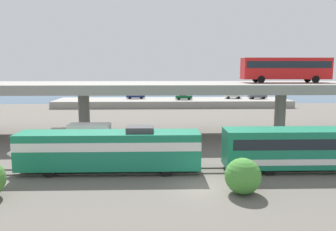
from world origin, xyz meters
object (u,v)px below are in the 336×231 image
Objects in this scene: transit_bus_on_overpass at (285,68)px; train_locomotive at (101,149)px; parked_car_1 at (257,96)px; parked_car_0 at (233,95)px; parked_car_2 at (136,96)px; parked_car_3 at (184,97)px; service_truck_west at (82,136)px.

train_locomotive is at bearing 35.68° from transit_bus_on_overpass.
parked_car_0 is at bearing 170.88° from parked_car_1.
parked_car_2 is at bearing -89.37° from train_locomotive.
parked_car_3 is at bearing -13.52° from parked_car_2.
parked_car_2 is (2.94, 44.56, 0.76)m from service_truck_west.
parked_car_3 is (14.72, 41.73, 0.76)m from service_truck_west.
parked_car_2 is 12.12m from parked_car_3.
parked_car_0 is at bearing -121.63° from service_truck_west.
transit_bus_on_overpass is at bearing -101.20° from parked_car_1.
parked_car_0 is at bearing -91.81° from transit_bus_on_overpass.
train_locomotive is 3.77× the size of parked_car_2.
parked_car_0 is (27.38, 44.45, 0.76)m from service_truck_west.
train_locomotive is 4.30× the size of parked_car_3.
service_truck_west is 1.70× the size of parked_car_3.
parked_car_0 is 1.03× the size of parked_car_3.
service_truck_west is 1.65× the size of parked_car_0.
service_truck_west is at bearing -109.44° from parked_car_3.
train_locomotive is 3.92× the size of parked_car_1.
train_locomotive reaches higher than service_truck_west.
service_truck_west is at bearing -93.77° from parked_car_2.
parked_car_0 is 12.95m from parked_car_3.
parked_car_1 is (5.81, -0.93, 0.00)m from parked_car_0.
parked_car_0 is (1.14, 36.08, -6.94)m from transit_bus_on_overpass.
parked_car_1 is at bearing -119.97° from train_locomotive.
parked_car_1 is (6.96, 35.14, -6.94)m from transit_bus_on_overpass.
parked_car_2 and parked_car_3 have the same top height.
parked_car_1 and parked_car_3 have the same top height.
parked_car_3 reaches higher than service_truck_west.
train_locomotive is at bearing -119.97° from parked_car_1.
parked_car_0 is (23.86, 52.39, 0.20)m from train_locomotive.
parked_car_2 is at bearing -0.26° from parked_car_0.
service_truck_west is (-26.24, -8.38, -7.70)m from transit_bus_on_overpass.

